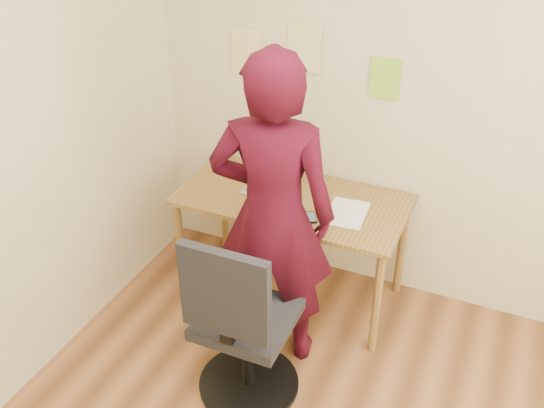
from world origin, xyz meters
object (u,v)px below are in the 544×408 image
at_px(phone, 310,217).
at_px(office_chair, 241,333).
at_px(desk, 292,210).
at_px(person, 273,216).
at_px(laptop, 273,181).

xyz_separation_m(phone, office_chair, (-0.08, -0.75, -0.29)).
distance_m(desk, phone, 0.27).
distance_m(phone, person, 0.39).
relative_size(desk, laptop, 4.42).
xyz_separation_m(desk, laptop, (-0.16, 0.06, 0.14)).
bearing_deg(office_chair, laptop, 104.12).
bearing_deg(person, phone, -118.60).
distance_m(desk, person, 0.57).
bearing_deg(desk, laptop, 159.24).
bearing_deg(phone, office_chair, -127.36).
height_order(desk, person, person).
bearing_deg(desk, phone, -43.06).
xyz_separation_m(phone, person, (-0.09, -0.33, 0.18)).
bearing_deg(office_chair, desk, 95.51).
bearing_deg(person, office_chair, 79.07).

